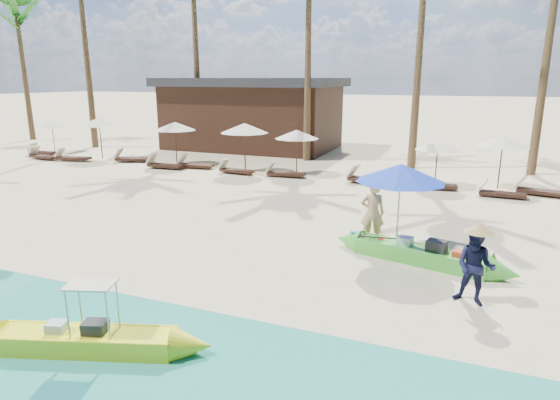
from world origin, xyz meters
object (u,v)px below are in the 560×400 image
at_px(green_canoe, 419,254).
at_px(yellow_canoe, 86,340).
at_px(blue_umbrella, 401,173).
at_px(tourist, 372,213).

relative_size(green_canoe, yellow_canoe, 1.10).
bearing_deg(blue_umbrella, tourist, 140.97).
relative_size(yellow_canoe, tourist, 2.62).
height_order(tourist, blue_umbrella, blue_umbrella).
bearing_deg(blue_umbrella, yellow_canoe, -123.02).
relative_size(tourist, blue_umbrella, 0.74).
relative_size(green_canoe, tourist, 2.87).
xyz_separation_m(tourist, blue_umbrella, (0.73, -0.59, 1.23)).
height_order(yellow_canoe, blue_umbrella, blue_umbrella).
bearing_deg(tourist, yellow_canoe, 51.20).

